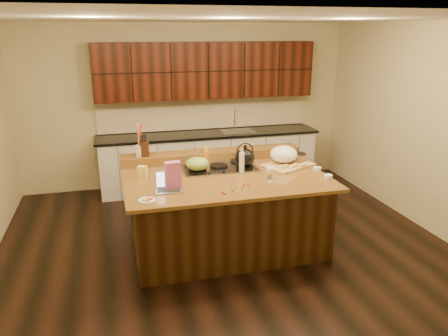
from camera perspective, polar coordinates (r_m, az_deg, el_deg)
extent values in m
cube|color=black|center=(5.57, 0.13, -10.05)|extent=(5.50, 5.00, 0.01)
cube|color=silver|center=(4.94, 0.16, 19.03)|extent=(5.50, 5.00, 0.01)
cube|color=tan|center=(7.49, -4.86, 8.08)|extent=(5.50, 0.01, 2.70)
cube|color=tan|center=(2.88, 13.27, -8.27)|extent=(5.50, 0.01, 2.70)
cube|color=tan|center=(6.36, 24.96, 4.80)|extent=(0.01, 5.00, 2.70)
cube|color=black|center=(5.38, 0.14, -5.85)|extent=(2.22, 1.42, 0.88)
cube|color=black|center=(5.22, 0.14, -1.21)|extent=(2.40, 1.60, 0.04)
cube|color=black|center=(5.84, -1.63, 1.68)|extent=(2.40, 0.30, 0.12)
cube|color=gray|center=(5.48, -0.67, 0.02)|extent=(0.92, 0.52, 0.02)
cylinder|color=black|center=(5.54, -4.01, 0.39)|extent=(0.22, 0.22, 0.03)
cylinder|color=black|center=(5.67, 1.95, 0.85)|extent=(0.22, 0.22, 0.03)
cylinder|color=black|center=(5.29, -3.47, -0.41)|extent=(0.22, 0.22, 0.03)
cylinder|color=black|center=(5.44, 2.73, 0.09)|extent=(0.22, 0.22, 0.03)
cylinder|color=black|center=(5.48, -0.67, 0.24)|extent=(0.22, 0.22, 0.03)
cube|color=silver|center=(7.43, -1.94, 0.92)|extent=(3.60, 0.62, 0.90)
cube|color=black|center=(7.31, -1.98, 4.45)|extent=(3.70, 0.66, 0.04)
cube|color=gray|center=(7.43, 1.79, 4.79)|extent=(0.55, 0.42, 0.01)
cylinder|color=gray|center=(7.56, 1.41, 6.45)|extent=(0.02, 0.02, 0.36)
cube|color=black|center=(7.29, -2.34, 12.62)|extent=(3.60, 0.34, 0.90)
cube|color=tan|center=(7.55, -2.53, 7.04)|extent=(3.60, 0.03, 0.50)
ellipsoid|color=black|center=(5.40, 2.75, 1.39)|extent=(0.27, 0.27, 0.22)
ellipsoid|color=olive|center=(5.26, -3.49, 0.58)|extent=(0.34, 0.34, 0.16)
cube|color=#B7B7BC|center=(4.74, -7.21, -2.99)|extent=(0.31, 0.23, 0.01)
cube|color=black|center=(4.74, -7.21, -2.89)|extent=(0.26, 0.15, 0.00)
cube|color=#B7B7BC|center=(4.80, -7.27, -1.44)|extent=(0.29, 0.10, 0.19)
cube|color=silver|center=(4.79, -7.27, -1.46)|extent=(0.26, 0.08, 0.16)
cylinder|color=#BF6E21|center=(5.31, -2.34, 0.87)|extent=(0.07, 0.07, 0.27)
cylinder|color=silver|center=(5.29, 2.33, 0.70)|extent=(0.08, 0.08, 0.25)
cube|color=tan|center=(5.63, 8.30, 0.38)|extent=(0.73, 0.65, 0.03)
ellipsoid|color=white|center=(5.66, 7.80, 1.81)|extent=(0.35, 0.35, 0.22)
cube|color=#EDD872|center=(5.45, 7.83, 0.18)|extent=(0.13, 0.04, 0.04)
cube|color=#EDD872|center=(5.50, 9.10, 0.28)|extent=(0.13, 0.04, 0.04)
cube|color=#EDD872|center=(5.55, 10.34, 0.39)|extent=(0.13, 0.04, 0.04)
cylinder|color=gray|center=(5.65, 9.63, 0.62)|extent=(0.23, 0.10, 0.01)
cylinder|color=white|center=(5.25, 13.45, -1.09)|extent=(0.11, 0.11, 0.04)
cylinder|color=white|center=(5.51, 12.07, -0.12)|extent=(0.11, 0.11, 0.04)
cylinder|color=white|center=(5.40, 6.06, -0.17)|extent=(0.10, 0.10, 0.04)
cylinder|color=#996B3F|center=(5.84, 9.62, 1.27)|extent=(0.29, 0.29, 0.09)
cone|color=silver|center=(5.11, 6.06, -1.06)|extent=(0.10, 0.10, 0.07)
cube|color=#C15B9E|center=(4.74, -6.71, -1.02)|extent=(0.17, 0.10, 0.31)
cylinder|color=white|center=(4.52, -10.02, -4.17)|extent=(0.20, 0.20, 0.01)
cube|color=#E0CC4F|center=(5.18, -10.62, -0.55)|extent=(0.12, 0.11, 0.15)
cylinder|color=white|center=(5.67, -10.83, 2.25)|extent=(0.15, 0.15, 0.14)
cube|color=black|center=(5.67, -10.44, 2.58)|extent=(0.12, 0.18, 0.20)
ellipsoid|color=red|center=(4.61, 0.11, -3.42)|extent=(0.02, 0.02, 0.02)
ellipsoid|color=#198C26|center=(4.78, 1.47, -2.64)|extent=(0.02, 0.02, 0.02)
ellipsoid|color=red|center=(4.86, 3.19, -2.31)|extent=(0.02, 0.02, 0.02)
ellipsoid|color=#198C26|center=(4.70, 1.14, -2.96)|extent=(0.02, 0.02, 0.02)
ellipsoid|color=red|center=(4.88, 2.58, -2.19)|extent=(0.02, 0.02, 0.02)
ellipsoid|color=#198C26|center=(4.80, 2.42, -2.54)|extent=(0.02, 0.02, 0.02)
ellipsoid|color=red|center=(4.67, -0.35, -3.14)|extent=(0.02, 0.02, 0.02)
ellipsoid|color=#198C26|center=(4.85, 0.84, -2.34)|extent=(0.02, 0.02, 0.02)
ellipsoid|color=red|center=(4.64, -0.08, -3.26)|extent=(0.02, 0.02, 0.02)
ellipsoid|color=#198C26|center=(4.74, 2.41, -2.80)|extent=(0.02, 0.02, 0.02)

